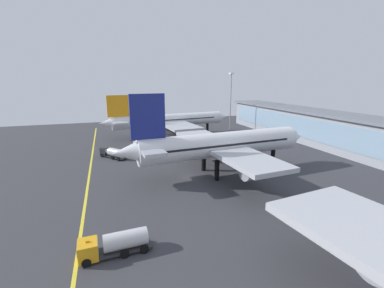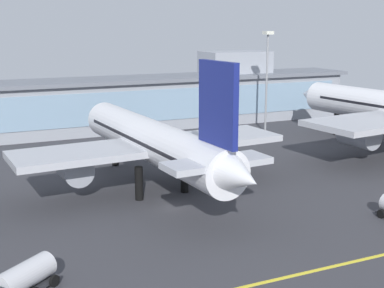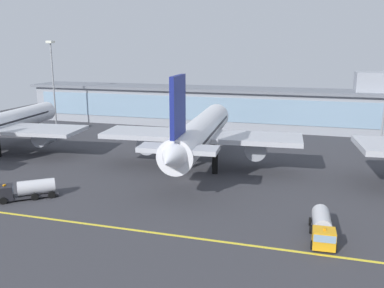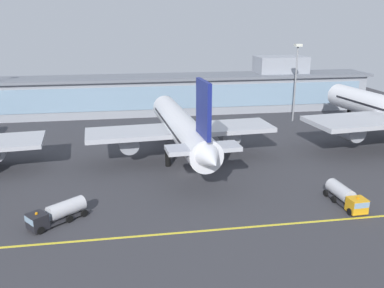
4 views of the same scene
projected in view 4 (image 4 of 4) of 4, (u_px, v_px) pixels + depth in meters
The scene contains 7 objects.
ground_plane at pixel (186, 174), 78.07m from camera, with size 184.00×184.00×0.00m, color #38383D.
taxiway_centreline_stripe at pixel (209, 230), 57.34m from camera, with size 147.20×0.50×0.01m, color yellow.
terminal_building at pixel (167, 93), 126.78m from camera, with size 134.43×14.00×16.74m.
airliner_near_right at pixel (181, 128), 83.62m from camera, with size 39.21×49.63×19.27m.
fuel_tanker_truck at pixel (346, 197), 64.62m from camera, with size 3.31×9.16×2.90m.
baggage_tug_near at pixel (56, 213), 59.07m from camera, with size 8.59×7.53×2.90m.
apron_light_mast_centre at pixel (296, 71), 113.85m from camera, with size 1.80×1.80×21.79m.
Camera 4 is at (-10.68, -72.04, 28.73)m, focal length 38.05 mm.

